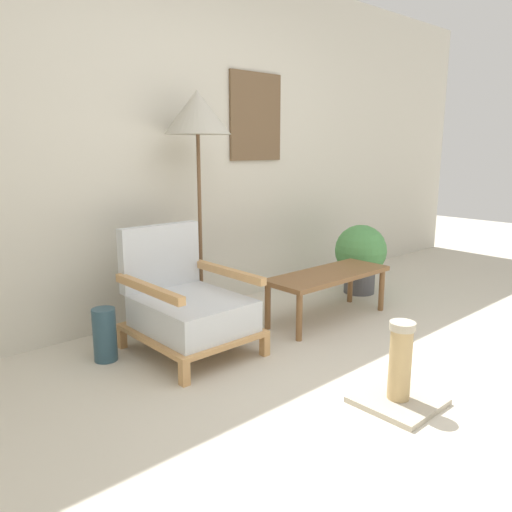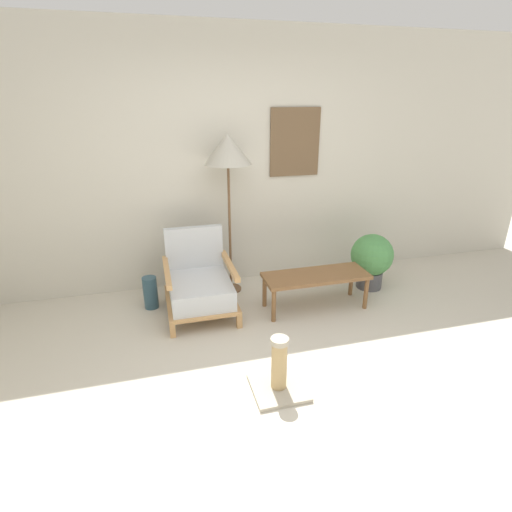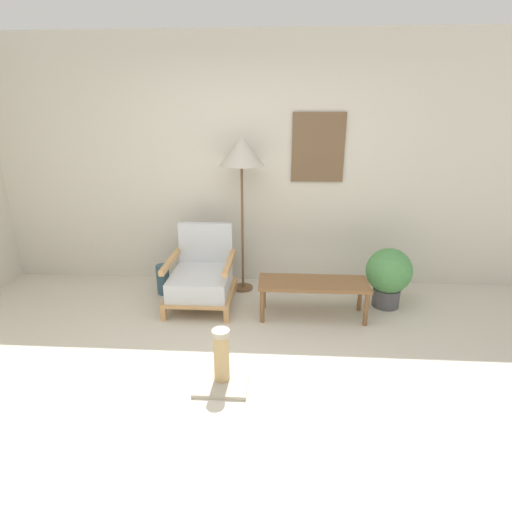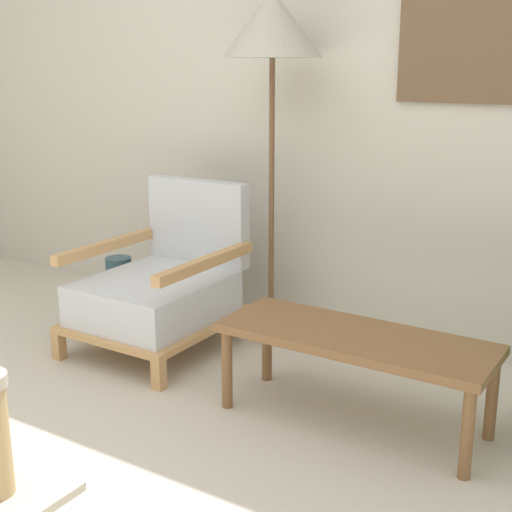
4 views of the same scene
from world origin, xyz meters
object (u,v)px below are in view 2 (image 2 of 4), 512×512
at_px(potted_plant, 372,258).
at_px(scratching_post, 279,374).
at_px(armchair, 199,283).
at_px(coffee_table, 316,278).
at_px(floor_lamp, 228,153).
at_px(vase, 150,293).

distance_m(potted_plant, scratching_post, 2.05).
bearing_deg(armchair, coffee_table, -11.48).
bearing_deg(scratching_post, coffee_table, 55.75).
bearing_deg(floor_lamp, armchair, -135.99).
bearing_deg(floor_lamp, potted_plant, -12.54).
bearing_deg(scratching_post, vase, 119.81).
height_order(armchair, vase, armchair).
bearing_deg(scratching_post, potted_plant, 41.86).
xyz_separation_m(vase, scratching_post, (0.87, -1.52, -0.03)).
relative_size(armchair, coffee_table, 0.75).
distance_m(armchair, vase, 0.54).
xyz_separation_m(floor_lamp, vase, (-0.87, -0.18, -1.33)).
distance_m(armchair, floor_lamp, 1.31).
relative_size(floor_lamp, potted_plant, 2.71).
xyz_separation_m(armchair, scratching_post, (0.39, -1.32, -0.17)).
distance_m(armchair, scratching_post, 1.39).
bearing_deg(potted_plant, scratching_post, -138.14).
xyz_separation_m(floor_lamp, coffee_table, (0.74, -0.61, -1.18)).
distance_m(vase, scratching_post, 1.75).
xyz_separation_m(armchair, floor_lamp, (0.39, 0.38, 1.19)).
distance_m(coffee_table, potted_plant, 0.83).
xyz_separation_m(potted_plant, scratching_post, (-1.52, -1.36, -0.21)).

